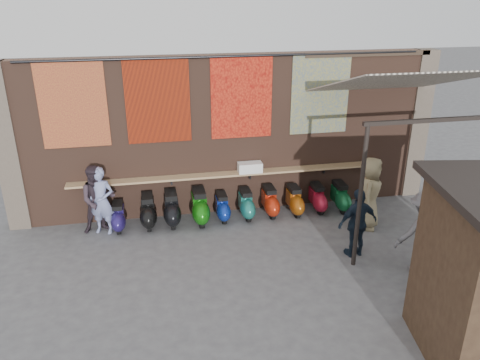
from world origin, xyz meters
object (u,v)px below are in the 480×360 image
(scooter_stool_5, at_px, (246,204))
(shopper_navy, at_px, (358,223))
(diner_right, at_px, (98,199))
(scooter_stool_8, at_px, (317,198))
(shopper_tan, at_px, (369,193))
(scooter_stool_2, at_px, (172,209))
(shopper_grey, at_px, (423,232))
(scooter_stool_9, at_px, (340,197))
(scooter_stool_7, at_px, (294,201))
(scooter_stool_6, at_px, (270,202))
(scooter_stool_0, at_px, (118,217))
(scooter_stool_4, at_px, (222,207))
(shelf_box, at_px, (250,167))
(scooter_stool_3, at_px, (200,207))
(scooter_stool_1, at_px, (148,211))
(diner_left, at_px, (102,201))

(scooter_stool_5, distance_m, shopper_navy, 3.03)
(diner_right, bearing_deg, shopper_navy, -32.50)
(scooter_stool_8, relative_size, shopper_tan, 0.42)
(shopper_navy, relative_size, shopper_tan, 0.87)
(scooter_stool_2, bearing_deg, scooter_stool_8, 0.21)
(shopper_navy, height_order, shopper_grey, shopper_grey)
(shopper_navy, bearing_deg, scooter_stool_9, -111.98)
(shopper_tan, bearing_deg, scooter_stool_9, 46.10)
(scooter_stool_7, bearing_deg, shopper_grey, -60.11)
(scooter_stool_2, distance_m, scooter_stool_8, 3.79)
(scooter_stool_7, distance_m, scooter_stool_9, 1.24)
(scooter_stool_6, bearing_deg, scooter_stool_0, -179.02)
(scooter_stool_4, height_order, scooter_stool_5, scooter_stool_5)
(shelf_box, bearing_deg, shopper_navy, -54.54)
(scooter_stool_3, relative_size, scooter_stool_6, 1.14)
(scooter_stool_0, distance_m, scooter_stool_4, 2.54)
(scooter_stool_2, bearing_deg, shopper_navy, -30.54)
(scooter_stool_9, distance_m, shopper_tan, 1.19)
(shelf_box, distance_m, scooter_stool_1, 2.75)
(scooter_stool_5, xyz_separation_m, diner_right, (-3.59, -0.03, 0.47))
(scooter_stool_4, bearing_deg, scooter_stool_0, -179.16)
(scooter_stool_0, height_order, scooter_stool_7, scooter_stool_7)
(scooter_stool_0, xyz_separation_m, scooter_stool_3, (1.97, -0.01, 0.09))
(scooter_stool_8, distance_m, shopper_navy, 2.32)
(scooter_stool_9, bearing_deg, scooter_stool_8, 172.76)
(scooter_stool_7, xyz_separation_m, diner_right, (-4.86, 0.01, 0.47))
(scooter_stool_0, xyz_separation_m, scooter_stool_5, (3.16, 0.05, 0.03))
(shopper_navy, distance_m, shopper_tan, 1.43)
(scooter_stool_8, relative_size, shopper_grey, 0.43)
(scooter_stool_0, bearing_deg, scooter_stool_6, 0.98)
(shopper_navy, relative_size, shopper_grey, 0.89)
(scooter_stool_2, distance_m, shopper_grey, 5.77)
(scooter_stool_1, distance_m, scooter_stool_4, 1.84)
(scooter_stool_3, xyz_separation_m, diner_left, (-2.31, -0.05, 0.40))
(scooter_stool_3, bearing_deg, shopper_tan, -14.75)
(scooter_stool_1, distance_m, shopper_navy, 4.98)
(scooter_stool_1, height_order, diner_left, diner_left)
(scooter_stool_2, xyz_separation_m, shopper_grey, (4.88, -3.05, 0.47))
(scooter_stool_9, distance_m, diner_left, 6.03)
(scooter_stool_7, relative_size, scooter_stool_9, 0.98)
(scooter_stool_7, height_order, shopper_tan, shopper_tan)
(scooter_stool_8, bearing_deg, scooter_stool_5, -179.62)
(scooter_stool_0, xyz_separation_m, scooter_stool_2, (1.28, 0.05, 0.07))
(scooter_stool_4, xyz_separation_m, scooter_stool_5, (0.61, 0.01, 0.03))
(scooter_stool_6, bearing_deg, scooter_stool_5, -178.31)
(scooter_stool_1, distance_m, shopper_tan, 5.36)
(diner_right, bearing_deg, scooter_stool_6, -9.92)
(shelf_box, distance_m, scooter_stool_7, 1.46)
(scooter_stool_2, distance_m, shopper_navy, 4.47)
(shopper_navy, bearing_deg, scooter_stool_6, -67.62)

